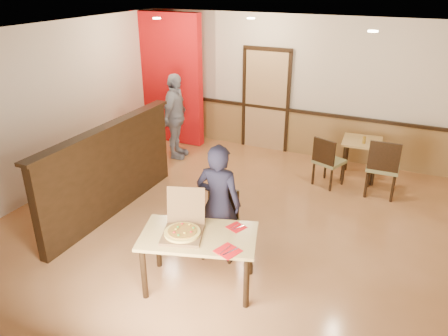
% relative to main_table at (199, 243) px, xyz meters
% --- Properties ---
extents(floor, '(7.00, 7.00, 0.00)m').
position_rel_main_table_xyz_m(floor, '(-0.08, 1.22, -0.61)').
color(floor, '#C7844D').
rests_on(floor, ground).
extents(ceiling, '(7.00, 7.00, 0.00)m').
position_rel_main_table_xyz_m(ceiling, '(-0.08, 1.22, 2.19)').
color(ceiling, black).
rests_on(ceiling, wall_back).
extents(wall_back, '(7.00, 0.00, 7.00)m').
position_rel_main_table_xyz_m(wall_back, '(-0.08, 4.72, 0.79)').
color(wall_back, beige).
rests_on(wall_back, floor).
extents(wall_left, '(0.00, 7.00, 7.00)m').
position_rel_main_table_xyz_m(wall_left, '(-3.58, 1.22, 0.79)').
color(wall_left, beige).
rests_on(wall_left, floor).
extents(wainscot_back, '(7.00, 0.04, 0.90)m').
position_rel_main_table_xyz_m(wainscot_back, '(-0.08, 4.69, -0.16)').
color(wainscot_back, olive).
rests_on(wainscot_back, floor).
extents(chair_rail_back, '(7.00, 0.06, 0.06)m').
position_rel_main_table_xyz_m(chair_rail_back, '(-0.08, 4.67, 0.31)').
color(chair_rail_back, black).
rests_on(chair_rail_back, wall_back).
extents(back_door, '(0.90, 0.06, 2.10)m').
position_rel_main_table_xyz_m(back_door, '(-0.88, 4.68, 0.44)').
color(back_door, tan).
rests_on(back_door, wall_back).
extents(booth_partition, '(0.20, 3.10, 1.44)m').
position_rel_main_table_xyz_m(booth_partition, '(-2.08, 1.02, 0.12)').
color(booth_partition, black).
rests_on(booth_partition, floor).
extents(red_accent_panel, '(1.60, 0.20, 2.78)m').
position_rel_main_table_xyz_m(red_accent_panel, '(-2.98, 4.22, 0.79)').
color(red_accent_panel, red).
rests_on(red_accent_panel, floor).
extents(spot_a, '(0.14, 0.14, 0.02)m').
position_rel_main_table_xyz_m(spot_a, '(-2.38, 3.02, 2.17)').
color(spot_a, '#FFF1B2').
rests_on(spot_a, ceiling).
extents(spot_b, '(0.14, 0.14, 0.02)m').
position_rel_main_table_xyz_m(spot_b, '(-0.88, 3.72, 2.17)').
color(spot_b, '#FFF1B2').
rests_on(spot_b, ceiling).
extents(spot_c, '(0.14, 0.14, 0.02)m').
position_rel_main_table_xyz_m(spot_c, '(1.32, 2.72, 2.17)').
color(spot_c, '#FFF1B2').
rests_on(spot_c, ceiling).
extents(main_table, '(1.52, 1.14, 0.72)m').
position_rel_main_table_xyz_m(main_table, '(0.00, 0.00, 0.00)').
color(main_table, tan).
rests_on(main_table, floor).
extents(diner_chair, '(0.51, 0.51, 0.89)m').
position_rel_main_table_xyz_m(diner_chair, '(-0.07, 0.76, -0.13)').
color(diner_chair, olive).
rests_on(diner_chair, floor).
extents(side_chair_left, '(0.59, 0.59, 0.92)m').
position_rel_main_table_xyz_m(side_chair_left, '(0.76, 3.38, -0.11)').
color(side_chair_left, olive).
rests_on(side_chair_left, floor).
extents(side_chair_right, '(0.53, 0.53, 1.04)m').
position_rel_main_table_xyz_m(side_chair_right, '(1.69, 3.37, -0.05)').
color(side_chair_right, olive).
rests_on(side_chair_right, floor).
extents(side_table, '(0.74, 0.74, 0.73)m').
position_rel_main_table_xyz_m(side_table, '(1.24, 4.00, -0.06)').
color(side_table, tan).
rests_on(side_table, floor).
extents(diner, '(0.64, 0.46, 1.63)m').
position_rel_main_table_xyz_m(diner, '(-0.04, 0.62, 0.20)').
color(diner, black).
rests_on(diner, floor).
extents(passerby, '(0.59, 1.07, 1.73)m').
position_rel_main_table_xyz_m(passerby, '(-2.36, 3.43, 0.25)').
color(passerby, gray).
rests_on(passerby, floor).
extents(pizza_box, '(0.61, 0.66, 0.48)m').
position_rel_main_table_xyz_m(pizza_box, '(-0.17, -0.05, 0.17)').
color(pizza_box, brown).
rests_on(pizza_box, main_table).
extents(pizza, '(0.48, 0.48, 0.03)m').
position_rel_main_table_xyz_m(pizza, '(-0.16, -0.10, 0.16)').
color(pizza, gold).
rests_on(pizza, pizza_box).
extents(napkin_near, '(0.31, 0.31, 0.01)m').
position_rel_main_table_xyz_m(napkin_near, '(0.45, -0.15, 0.11)').
color(napkin_near, red).
rests_on(napkin_near, main_table).
extents(napkin_far, '(0.25, 0.25, 0.01)m').
position_rel_main_table_xyz_m(napkin_far, '(0.33, 0.34, 0.11)').
color(napkin_far, red).
rests_on(napkin_far, main_table).
extents(condiment, '(0.05, 0.05, 0.14)m').
position_rel_main_table_xyz_m(condiment, '(1.28, 3.86, 0.18)').
color(condiment, '#846018').
rests_on(condiment, side_table).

